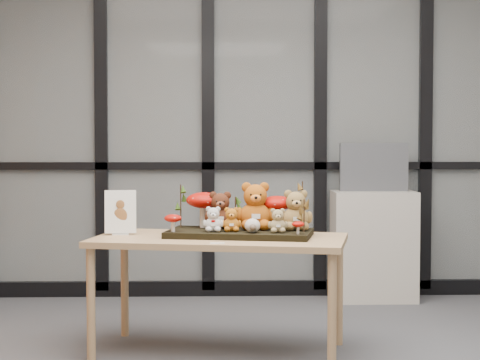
{
  "coord_description": "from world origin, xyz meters",
  "views": [
    {
      "loc": [
        -0.41,
        -4.48,
        1.3
      ],
      "look_at": [
        -0.25,
        0.6,
        1.03
      ],
      "focal_mm": 65.0,
      "sensor_mm": 36.0,
      "label": 1
    }
  ],
  "objects_px": {
    "sign_holder": "(120,214)",
    "diorama_tray": "(240,233)",
    "bear_tan_back": "(296,208)",
    "mushroom_back_right": "(277,210)",
    "cabinet": "(374,246)",
    "mushroom_front_right": "(298,227)",
    "bear_white_bow": "(213,218)",
    "monitor": "(374,167)",
    "display_table": "(220,248)",
    "bear_beige_small": "(278,219)",
    "mushroom_front_left": "(173,222)",
    "plush_cream_hedgehog": "(252,225)",
    "bear_brown_medium": "(220,208)",
    "bear_pooh_yellow": "(255,203)",
    "mushroom_back_left": "(204,208)",
    "bear_small_yellow": "(231,218)"
  },
  "relations": [
    {
      "from": "bear_tan_back",
      "to": "sign_holder",
      "type": "bearing_deg",
      "value": -173.66
    },
    {
      "from": "bear_brown_medium",
      "to": "cabinet",
      "type": "bearing_deg",
      "value": 62.33
    },
    {
      "from": "bear_white_bow",
      "to": "mushroom_front_right",
      "type": "distance_m",
      "value": 0.51
    },
    {
      "from": "bear_pooh_yellow",
      "to": "monitor",
      "type": "xyz_separation_m",
      "value": [
        1.0,
        1.54,
        0.16
      ]
    },
    {
      "from": "diorama_tray",
      "to": "bear_beige_small",
      "type": "distance_m",
      "value": 0.27
    },
    {
      "from": "monitor",
      "to": "bear_brown_medium",
      "type": "bearing_deg",
      "value": -128.99
    },
    {
      "from": "bear_pooh_yellow",
      "to": "plush_cream_hedgehog",
      "type": "relative_size",
      "value": 3.41
    },
    {
      "from": "bear_small_yellow",
      "to": "cabinet",
      "type": "xyz_separation_m",
      "value": [
        1.15,
        1.63,
        -0.38
      ]
    },
    {
      "from": "plush_cream_hedgehog",
      "to": "mushroom_front_right",
      "type": "bearing_deg",
      "value": -5.15
    },
    {
      "from": "mushroom_front_left",
      "to": "monitor",
      "type": "height_order",
      "value": "monitor"
    },
    {
      "from": "plush_cream_hedgehog",
      "to": "bear_beige_small",
      "type": "bearing_deg",
      "value": 13.73
    },
    {
      "from": "bear_tan_back",
      "to": "bear_white_bow",
      "type": "relative_size",
      "value": 1.63
    },
    {
      "from": "mushroom_front_right",
      "to": "bear_beige_small",
      "type": "bearing_deg",
      "value": 142.93
    },
    {
      "from": "mushroom_back_left",
      "to": "cabinet",
      "type": "relative_size",
      "value": 0.28
    },
    {
      "from": "plush_cream_hedgehog",
      "to": "mushroom_back_right",
      "type": "height_order",
      "value": "mushroom_back_right"
    },
    {
      "from": "plush_cream_hedgehog",
      "to": "diorama_tray",
      "type": "bearing_deg",
      "value": 130.37
    },
    {
      "from": "mushroom_back_right",
      "to": "sign_holder",
      "type": "distance_m",
      "value": 0.95
    },
    {
      "from": "mushroom_front_left",
      "to": "mushroom_front_right",
      "type": "relative_size",
      "value": 1.39
    },
    {
      "from": "display_table",
      "to": "bear_beige_small",
      "type": "distance_m",
      "value": 0.4
    },
    {
      "from": "diorama_tray",
      "to": "sign_holder",
      "type": "relative_size",
      "value": 3.14
    },
    {
      "from": "diorama_tray",
      "to": "mushroom_back_right",
      "type": "distance_m",
      "value": 0.28
    },
    {
      "from": "display_table",
      "to": "diorama_tray",
      "type": "xyz_separation_m",
      "value": [
        0.12,
        0.03,
        0.09
      ]
    },
    {
      "from": "cabinet",
      "to": "mushroom_front_right",
      "type": "bearing_deg",
      "value": -113.37
    },
    {
      "from": "diorama_tray",
      "to": "mushroom_back_left",
      "type": "relative_size",
      "value": 3.55
    },
    {
      "from": "plush_cream_hedgehog",
      "to": "cabinet",
      "type": "height_order",
      "value": "cabinet"
    },
    {
      "from": "bear_tan_back",
      "to": "monitor",
      "type": "xyz_separation_m",
      "value": [
        0.76,
        1.58,
        0.18
      ]
    },
    {
      "from": "bear_beige_small",
      "to": "sign_holder",
      "type": "bearing_deg",
      "value": 177.65
    },
    {
      "from": "bear_small_yellow",
      "to": "mushroom_back_right",
      "type": "bearing_deg",
      "value": 41.41
    },
    {
      "from": "mushroom_back_right",
      "to": "diorama_tray",
      "type": "bearing_deg",
      "value": -156.05
    },
    {
      "from": "bear_white_bow",
      "to": "bear_pooh_yellow",
      "type": "bearing_deg",
      "value": 36.11
    },
    {
      "from": "bear_pooh_yellow",
      "to": "sign_holder",
      "type": "height_order",
      "value": "bear_pooh_yellow"
    },
    {
      "from": "diorama_tray",
      "to": "monitor",
      "type": "relative_size",
      "value": 1.59
    },
    {
      "from": "bear_tan_back",
      "to": "plush_cream_hedgehog",
      "type": "bearing_deg",
      "value": -140.29
    },
    {
      "from": "bear_white_bow",
      "to": "mushroom_front_left",
      "type": "bearing_deg",
      "value": -169.4
    },
    {
      "from": "bear_brown_medium",
      "to": "bear_tan_back",
      "type": "bearing_deg",
      "value": 1.58
    },
    {
      "from": "bear_brown_medium",
      "to": "bear_tan_back",
      "type": "xyz_separation_m",
      "value": [
        0.45,
        -0.08,
        0.01
      ]
    },
    {
      "from": "bear_white_bow",
      "to": "monitor",
      "type": "relative_size",
      "value": 0.31
    },
    {
      "from": "bear_pooh_yellow",
      "to": "cabinet",
      "type": "distance_m",
      "value": 1.88
    },
    {
      "from": "bear_tan_back",
      "to": "mushroom_back_right",
      "type": "relative_size",
      "value": 1.21
    },
    {
      "from": "bear_small_yellow",
      "to": "mushroom_front_right",
      "type": "height_order",
      "value": "bear_small_yellow"
    },
    {
      "from": "bear_white_bow",
      "to": "mushroom_front_right",
      "type": "height_order",
      "value": "bear_white_bow"
    },
    {
      "from": "bear_pooh_yellow",
      "to": "mushroom_back_left",
      "type": "height_order",
      "value": "bear_pooh_yellow"
    },
    {
      "from": "bear_beige_small",
      "to": "mushroom_front_right",
      "type": "distance_m",
      "value": 0.14
    },
    {
      "from": "cabinet",
      "to": "diorama_tray",
      "type": "bearing_deg",
      "value": -124.96
    },
    {
      "from": "bear_pooh_yellow",
      "to": "plush_cream_hedgehog",
      "type": "bearing_deg",
      "value": -86.2
    },
    {
      "from": "plush_cream_hedgehog",
      "to": "monitor",
      "type": "relative_size",
      "value": 0.17
    },
    {
      "from": "mushroom_back_left",
      "to": "plush_cream_hedgehog",
      "type": "bearing_deg",
      "value": -46.34
    },
    {
      "from": "sign_holder",
      "to": "diorama_tray",
      "type": "bearing_deg",
      "value": -13.86
    },
    {
      "from": "display_table",
      "to": "plush_cream_hedgehog",
      "type": "xyz_separation_m",
      "value": [
        0.19,
        -0.1,
        0.15
      ]
    },
    {
      "from": "display_table",
      "to": "bear_tan_back",
      "type": "xyz_separation_m",
      "value": [
        0.46,
        0.04,
        0.24
      ]
    }
  ]
}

